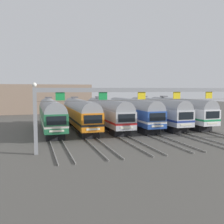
# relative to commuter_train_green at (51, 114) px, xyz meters

# --- Properties ---
(ground_plane) EXTENTS (160.00, 160.00, 0.00)m
(ground_plane) POSITION_rel_commuter_train_green_xyz_m (10.90, 0.00, -2.69)
(ground_plane) COLOR #4C4944
(track_bed) EXTENTS (23.30, 70.00, 0.15)m
(track_bed) POSITION_rel_commuter_train_green_xyz_m (10.90, 17.00, -2.61)
(track_bed) COLOR gray
(track_bed) RESTS_ON ground
(commuter_train_green) EXTENTS (2.88, 18.06, 5.05)m
(commuter_train_green) POSITION_rel_commuter_train_green_xyz_m (0.00, 0.00, 0.00)
(commuter_train_green) COLOR #236B42
(commuter_train_green) RESTS_ON ground
(commuter_train_orange) EXTENTS (2.88, 18.06, 5.05)m
(commuter_train_orange) POSITION_rel_commuter_train_green_xyz_m (4.36, 0.00, 0.00)
(commuter_train_orange) COLOR orange
(commuter_train_orange) RESTS_ON ground
(commuter_train_stainless) EXTENTS (2.88, 18.06, 5.05)m
(commuter_train_stainless) POSITION_rel_commuter_train_green_xyz_m (8.72, 0.00, 0.00)
(commuter_train_stainless) COLOR #B2B5BA
(commuter_train_stainless) RESTS_ON ground
(commuter_train_blue) EXTENTS (2.88, 18.06, 4.77)m
(commuter_train_blue) POSITION_rel_commuter_train_green_xyz_m (13.08, -0.00, -0.00)
(commuter_train_blue) COLOR #284C9E
(commuter_train_blue) RESTS_ON ground
(commuter_train_silver) EXTENTS (2.88, 18.06, 5.05)m
(commuter_train_silver) POSITION_rel_commuter_train_green_xyz_m (17.43, 0.00, 0.00)
(commuter_train_silver) COLOR silver
(commuter_train_silver) RESTS_ON ground
(commuter_train_white) EXTENTS (2.88, 18.06, 5.05)m
(commuter_train_white) POSITION_rel_commuter_train_green_xyz_m (21.79, 0.00, 0.00)
(commuter_train_white) COLOR white
(commuter_train_white) RESTS_ON ground
(catenary_gantry) EXTENTS (27.03, 0.44, 6.97)m
(catenary_gantry) POSITION_rel_commuter_train_green_xyz_m (10.90, -13.50, 2.69)
(catenary_gantry) COLOR gray
(catenary_gantry) RESTS_ON ground
(maintenance_building) EXTENTS (24.91, 10.00, 7.56)m
(maintenance_building) POSITION_rel_commuter_train_green_xyz_m (0.15, 32.42, 1.09)
(maintenance_building) COLOR gray
(maintenance_building) RESTS_ON ground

